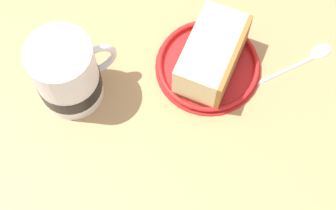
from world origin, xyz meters
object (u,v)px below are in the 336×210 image
at_px(cake_slice, 212,55).
at_px(tea_mug, 67,74).
at_px(teaspoon, 308,56).
at_px(small_plate, 208,66).

bearing_deg(cake_slice, tea_mug, -11.71).
relative_size(cake_slice, teaspoon, 0.94).
bearing_deg(teaspoon, small_plate, -16.09).
distance_m(cake_slice, teaspoon, 0.14).
height_order(tea_mug, teaspoon, tea_mug).
xyz_separation_m(small_plate, tea_mug, (0.18, -0.03, 0.05)).
xyz_separation_m(cake_slice, tea_mug, (0.18, -0.04, 0.01)).
distance_m(small_plate, tea_mug, 0.18).
bearing_deg(teaspoon, tea_mug, -13.32).
distance_m(tea_mug, teaspoon, 0.32).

